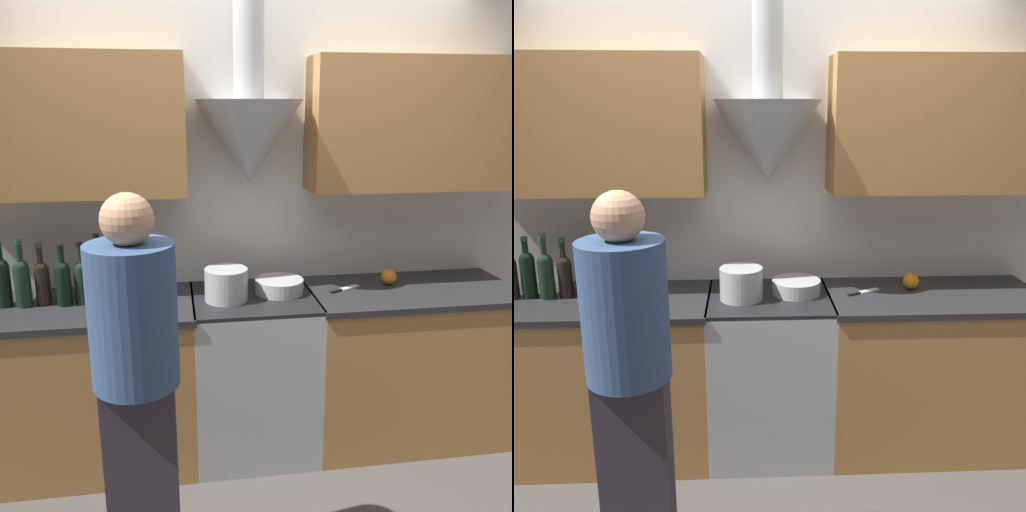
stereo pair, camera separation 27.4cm
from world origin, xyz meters
TOP-DOWN VIEW (x-y plane):
  - ground_plane at (0.00, 0.00)m, footprint 12.00×12.00m
  - wall_back at (-0.01, 0.59)m, footprint 8.40×0.56m
  - counter_left at (-0.93, 0.32)m, footprint 1.23×0.62m
  - counter_right at (0.90, 0.32)m, footprint 1.17×0.62m
  - stove_range at (0.00, 0.32)m, footprint 0.66×0.60m
  - wine_bottle_2 at (-1.27, 0.36)m, footprint 0.08×0.08m
  - wine_bottle_3 at (-1.17, 0.35)m, footprint 0.08×0.08m
  - wine_bottle_4 at (-1.08, 0.36)m, footprint 0.07×0.07m
  - wine_bottle_5 at (-0.97, 0.33)m, footprint 0.08×0.08m
  - wine_bottle_6 at (-0.88, 0.35)m, footprint 0.08×0.08m
  - wine_bottle_7 at (-0.80, 0.35)m, footprint 0.07×0.07m
  - stock_pot at (-0.15, 0.28)m, footprint 0.23×0.23m
  - mixing_bowl at (0.15, 0.35)m, footprint 0.26×0.26m
  - orange_fruit at (0.79, 0.40)m, footprint 0.09×0.09m
  - chefs_knife at (0.52, 0.35)m, footprint 0.20×0.12m
  - person_foreground_left at (-0.56, -0.59)m, footprint 0.31×0.31m

SIDE VIEW (x-z plane):
  - ground_plane at x=0.00m, z-range 0.00..0.00m
  - counter_left at x=-0.93m, z-range 0.00..0.91m
  - counter_right at x=0.90m, z-range 0.00..0.91m
  - stove_range at x=0.00m, z-range 0.00..0.92m
  - person_foreground_left at x=-0.56m, z-range 0.09..1.71m
  - chefs_knife at x=0.52m, z-range 0.91..0.92m
  - mixing_bowl at x=0.15m, z-range 0.91..0.99m
  - orange_fruit at x=0.79m, z-range 0.91..1.00m
  - stock_pot at x=-0.15m, z-range 0.91..1.08m
  - wine_bottle_6 at x=-0.88m, z-range 0.88..1.20m
  - wine_bottle_4 at x=-1.08m, z-range 0.88..1.20m
  - wine_bottle_5 at x=-0.97m, z-range 0.88..1.20m
  - wine_bottle_3 at x=-1.17m, z-range 0.88..1.22m
  - wine_bottle_2 at x=-1.27m, z-range 0.89..1.22m
  - wine_bottle_7 at x=-0.80m, z-range 0.87..1.24m
  - wall_back at x=-0.01m, z-range 0.17..2.77m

